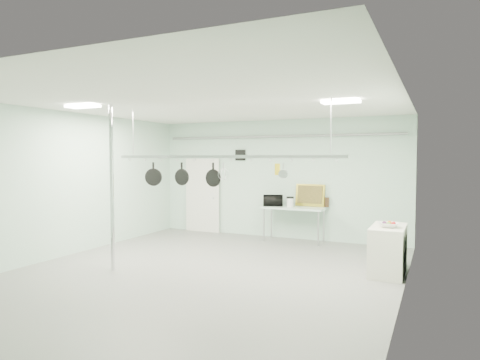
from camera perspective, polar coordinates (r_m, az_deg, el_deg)
The scene contains 25 objects.
floor at distance 8.31m, azimuth -4.69°, elevation -12.22°, with size 8.00×8.00×0.00m, color gray.
ceiling at distance 8.08m, azimuth -4.79°, elevation 10.16°, with size 7.00×8.00×0.02m, color silver.
back_wall at distance 11.67m, azimuth 4.99°, elevation 0.15°, with size 7.00×0.02×3.20m, color silver.
right_wall at distance 7.01m, azimuth 20.91°, elevation -1.96°, with size 0.02×8.00×3.20m, color silver.
door at distance 12.63m, azimuth -4.97°, elevation -2.13°, with size 1.10×0.10×2.20m, color silver.
wall_vent at distance 12.06m, azimuth 0.04°, elevation 3.34°, with size 0.30×0.04×0.30m, color black.
conduit_pipe at distance 11.59m, azimuth 4.86°, elevation 5.82°, with size 0.07×0.07×6.60m, color gray.
chrome_pole at distance 8.55m, azimuth -16.73°, elevation -1.02°, with size 0.08×0.08×3.20m, color silver.
prep_table at distance 11.18m, azimuth 7.18°, elevation -3.94°, with size 1.60×0.70×0.91m.
side_cabinet at distance 8.59m, azimuth 19.13°, elevation -8.79°, with size 0.60×1.20×0.90m, color silver.
pot_rack at distance 8.19m, azimuth -2.51°, elevation 3.34°, with size 4.80×0.06×1.00m.
light_panel_left at distance 8.78m, azimuth -20.24°, elevation 9.22°, with size 0.65×0.30×0.05m, color white.
light_panel_right at distance 7.79m, azimuth 13.30°, elevation 10.14°, with size 0.65×0.30×0.05m, color white.
microwave at distance 11.35m, azimuth 4.44°, elevation -2.74°, with size 0.51×0.35×0.28m, color black.
coffee_canister at distance 11.15m, azimuth 6.70°, elevation -3.00°, with size 0.18×0.18×0.22m, color silver.
painting_large at distance 11.33m, azimuth 9.33°, elevation -2.02°, with size 0.78×0.05×0.58m, color gold.
painting_small at distance 11.26m, azimuth 11.02°, elevation -2.91°, with size 0.30×0.04×0.25m, color #332212.
fruit_bowl at distance 8.36m, azimuth 19.25°, elevation -5.67°, with size 0.36×0.36×0.09m, color silver.
skillet_left at distance 9.04m, azimuth -11.48°, elevation 0.82°, with size 0.36×0.06×0.48m, color black, non-canonical shape.
skillet_mid at distance 8.64m, azimuth -7.77°, elevation 0.80°, with size 0.33×0.06×0.46m, color black, non-canonical shape.
skillet_right at distance 8.28m, azimuth -3.61°, elevation 0.76°, with size 0.34×0.06×0.45m, color black, non-canonical shape.
whisk at distance 8.17m, azimuth -2.24°, elevation 1.08°, with size 0.21×0.21×0.36m, color #ABABB0, non-canonical shape.
grater at distance 7.74m, azimuth 5.00°, elevation 1.43°, with size 0.09×0.02×0.23m, color yellow, non-canonical shape.
saucepan at distance 7.70m, azimuth 5.79°, elevation 1.25°, with size 0.15×0.09×0.27m, color silver, non-canonical shape.
fruit_cluster at distance 8.35m, azimuth 19.25°, elevation -5.40°, with size 0.24×0.24×0.09m, color #B01012, non-canonical shape.
Camera 1 is at (3.97, -6.97, 2.19)m, focal length 32.00 mm.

